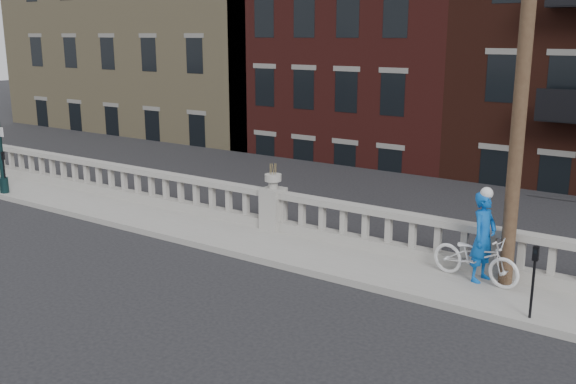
% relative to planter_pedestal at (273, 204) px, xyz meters
% --- Properties ---
extents(ground, '(120.00, 120.00, 0.00)m').
position_rel_planter_pedestal_xyz_m(ground, '(0.00, -3.95, -0.83)').
color(ground, black).
rests_on(ground, ground).
extents(sidewalk, '(32.00, 2.20, 0.15)m').
position_rel_planter_pedestal_xyz_m(sidewalk, '(0.00, -0.95, -0.76)').
color(sidewalk, gray).
rests_on(sidewalk, ground).
extents(balustrade, '(28.00, 0.34, 1.03)m').
position_rel_planter_pedestal_xyz_m(balustrade, '(0.00, 0.00, -0.19)').
color(balustrade, gray).
rests_on(balustrade, sidewalk).
extents(planter_pedestal, '(0.55, 0.55, 1.76)m').
position_rel_planter_pedestal_xyz_m(planter_pedestal, '(0.00, 0.00, 0.00)').
color(planter_pedestal, gray).
rests_on(planter_pedestal, sidewalk).
extents(lower_level, '(80.00, 44.00, 20.80)m').
position_rel_planter_pedestal_xyz_m(lower_level, '(0.56, 19.09, 1.80)').
color(lower_level, '#605E59').
rests_on(lower_level, ground).
extents(utility_pole, '(1.60, 0.28, 10.00)m').
position_rel_planter_pedestal_xyz_m(utility_pole, '(6.20, -0.35, 4.41)').
color(utility_pole, '#422D1E').
rests_on(utility_pole, sidewalk).
extents(parking_meter_b, '(0.10, 0.09, 1.36)m').
position_rel_planter_pedestal_xyz_m(parking_meter_b, '(-9.40, -1.80, 0.17)').
color(parking_meter_b, black).
rests_on(parking_meter_b, sidewalk).
extents(parking_meter_c, '(0.10, 0.09, 1.36)m').
position_rel_planter_pedestal_xyz_m(parking_meter_c, '(7.08, -1.80, 0.17)').
color(parking_meter_c, black).
rests_on(parking_meter_c, sidewalk).
extents(bicycle, '(2.02, 0.99, 1.02)m').
position_rel_planter_pedestal_xyz_m(bicycle, '(5.63, -0.58, -0.17)').
color(bicycle, silver).
rests_on(bicycle, sidewalk).
extents(cyclist, '(0.58, 0.77, 1.89)m').
position_rel_planter_pedestal_xyz_m(cyclist, '(5.73, -0.50, 0.27)').
color(cyclist, '#0B50AF').
rests_on(cyclist, sidewalk).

